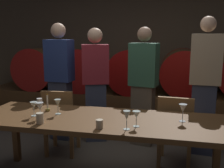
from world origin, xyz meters
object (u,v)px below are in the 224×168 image
wine_barrel_far_left (41,68)px  wine_glass_right (136,115)px  wine_glass_left (40,107)px  wine_glass_center_right (127,116)px  guest_center_left (95,84)px  cup_center (40,118)px  guest_far_left (60,81)px  guest_center_right (143,86)px  dining_table (101,125)px  cup_left (39,102)px  wine_glass_far_left (34,106)px  guest_far_right (204,85)px  wine_glass_far_right (183,109)px  wine_barrel_center (132,71)px  chair_right (175,128)px  wine_glass_center_left (58,103)px  chair_left (60,119)px  candle_center (48,106)px  wine_barrel_left (85,69)px  wine_barrel_right (183,72)px  cup_right (99,124)px

wine_barrel_far_left → wine_glass_right: size_ratio=6.10×
wine_glass_left → wine_glass_center_right: 0.91m
guest_center_left → cup_center: guest_center_left is taller
guest_far_left → guest_center_right: 1.23m
wine_barrel_far_left → dining_table: (1.94, -2.54, -0.20)m
cup_left → wine_barrel_far_left: bearing=116.5°
wine_glass_far_left → wine_glass_right: (1.07, -0.09, -0.00)m
guest_far_right → cup_center: 2.12m
dining_table → guest_center_left: bearing=108.0°
guest_far_right → wine_glass_far_right: (-0.31, -1.01, -0.04)m
wine_barrel_center → cup_left: bearing=-108.7°
dining_table → wine_glass_far_right: bearing=5.2°
wine_glass_left → wine_glass_right: (0.97, -0.05, -0.00)m
wine_barrel_far_left → guest_far_right: 3.37m
chair_right → cup_left: bearing=17.1°
wine_barrel_center → cup_center: bearing=-99.7°
wine_glass_right → guest_far_left: bearing=134.5°
guest_far_left → wine_glass_center_left: (0.45, -1.12, -0.03)m
wine_barrel_far_left → wine_glass_center_left: bearing=-59.7°
chair_left → guest_center_right: size_ratio=0.53×
dining_table → guest_far_right: size_ratio=1.41×
guest_far_right → candle_center: size_ratio=8.95×
guest_center_right → candle_center: guest_center_right is taller
wine_glass_center_right → wine_glass_far_left: bearing=169.3°
wine_barrel_left → wine_barrel_right: 1.88m
wine_glass_right → wine_glass_far_right: 0.48m
dining_table → chair_left: 0.96m
wine_barrel_right → guest_far_right: 1.48m
wine_glass_left → cup_center: size_ratio=1.55×
dining_table → chair_right: bearing=38.9°
wine_glass_far_left → cup_right: bearing=-15.6°
wine_glass_left → cup_left: size_ratio=1.66×
cup_left → chair_left: bearing=74.2°
candle_center → wine_glass_far_right: candle_center is taller
wine_barrel_center → wine_glass_far_left: (-0.65, -2.61, -0.02)m
wine_glass_far_left → chair_right: bearing=25.1°
dining_table → guest_center_right: guest_center_right is taller
guest_center_left → wine_glass_center_right: 1.62m
wine_barrel_right → wine_glass_far_right: bearing=-92.5°
wine_barrel_center → cup_center: 2.86m
wine_barrel_left → cup_left: (0.17, -2.27, -0.09)m
chair_right → wine_glass_left: bearing=33.3°
guest_center_right → wine_glass_far_right: 1.24m
wine_barrel_left → wine_glass_left: bearing=-81.9°
wine_barrel_right → guest_center_right: guest_center_right is taller
chair_left → wine_glass_far_right: 1.65m
chair_left → cup_left: bearing=69.3°
guest_center_left → guest_far_right: bearing=157.2°
chair_right → wine_glass_center_left: size_ratio=5.54×
chair_right → cup_right: 1.16m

